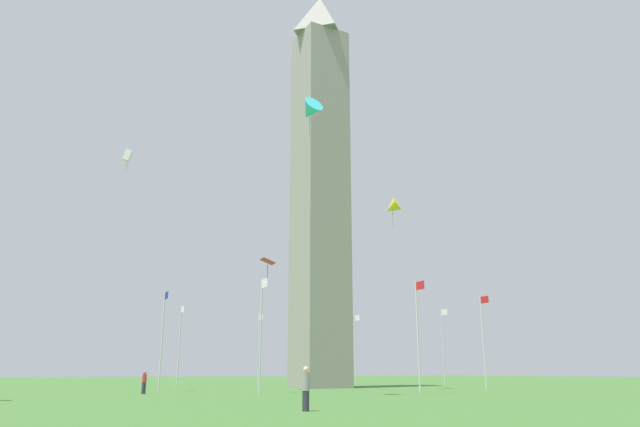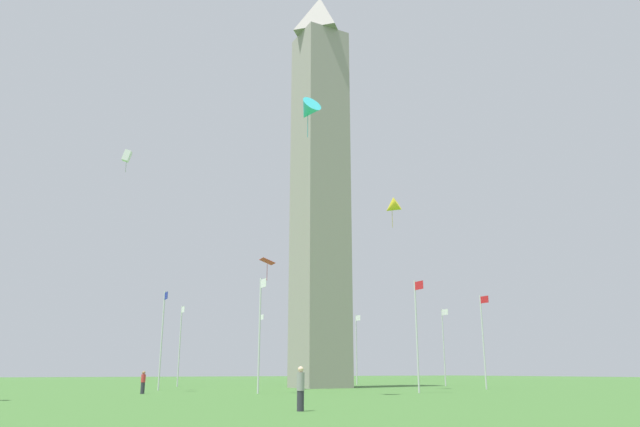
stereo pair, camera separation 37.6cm
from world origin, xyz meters
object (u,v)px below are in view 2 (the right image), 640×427
object	(u,v)px
flagpole_se	(357,346)
person_red_shirt	(143,382)
flagpole_w	(162,335)
kite_yellow_delta	(392,207)
kite_cyan_delta	(308,111)
flagpole_e	(444,343)
flagpole_sw	(180,342)
flagpole_n	(417,330)
flagpole_s	(260,345)
kite_white_box	(127,156)
obelisk_monument	(320,175)
flagpole_nw	(260,329)
flagpole_ne	(483,337)
kite_red_diamond	(267,262)
person_gray_shirt	(301,389)

from	to	relation	value
flagpole_se	person_red_shirt	xyz separation A→B (m)	(18.71, -29.75, -3.84)
flagpole_w	kite_yellow_delta	bearing A→B (deg)	65.21
kite_cyan_delta	kite_yellow_delta	size ratio (longest dim) A/B	1.03
flagpole_e	flagpole_sw	distance (m)	29.02
flagpole_n	flagpole_s	size ratio (longest dim) A/B	1.00
kite_white_box	kite_yellow_delta	distance (m)	24.21
obelisk_monument	flagpole_sw	xyz separation A→B (m)	(-11.05, -11.10, -17.29)
obelisk_monument	flagpole_nw	world-z (taller)	obelisk_monument
flagpole_n	flagpole_s	distance (m)	31.41
kite_cyan_delta	kite_white_box	bearing A→B (deg)	-142.02
flagpole_sw	kite_white_box	bearing A→B (deg)	-30.51
flagpole_se	flagpole_nw	bearing A→B (deg)	-45.00
flagpole_ne	flagpole_nw	world-z (taller)	same
flagpole_se	kite_cyan_delta	xyz separation A→B (m)	(29.40, -21.94, 14.86)
obelisk_monument	flagpole_ne	xyz separation A→B (m)	(11.16, 11.10, -17.29)
flagpole_n	kite_cyan_delta	distance (m)	18.57
kite_white_box	kite_cyan_delta	world-z (taller)	kite_cyan_delta
flagpole_s	flagpole_nw	distance (m)	29.02
flagpole_n	flagpole_w	world-z (taller)	same
kite_cyan_delta	kite_red_diamond	bearing A→B (deg)	167.32
flagpole_ne	flagpole_sw	bearing A→B (deg)	-135.00
flagpole_ne	kite_red_diamond	bearing A→B (deg)	-110.71
obelisk_monument	flagpole_w	size ratio (longest dim) A/B	5.18
person_gray_shirt	flagpole_sw	bearing A→B (deg)	24.53
flagpole_s	kite_red_diamond	size ratio (longest dim) A/B	4.24
person_red_shirt	kite_cyan_delta	world-z (taller)	kite_cyan_delta
obelisk_monument	flagpole_s	distance (m)	23.32
flagpole_ne	flagpole_se	world-z (taller)	same
flagpole_ne	flagpole_w	size ratio (longest dim) A/B	1.00
flagpole_ne	flagpole_s	xyz separation A→B (m)	(-26.81, -11.10, 0.00)
flagpole_w	kite_white_box	size ratio (longest dim) A/B	4.43
flagpole_n	kite_cyan_delta	xyz separation A→B (m)	(2.59, -10.83, 14.86)
flagpole_sw	flagpole_s	bearing A→B (deg)	112.50
obelisk_monument	flagpole_e	xyz separation A→B (m)	(0.06, 15.70, -17.29)
flagpole_e	kite_cyan_delta	xyz separation A→B (m)	(18.29, -26.54, 14.86)
obelisk_monument	person_red_shirt	bearing A→B (deg)	-67.66
flagpole_n	kite_white_box	bearing A→B (deg)	-116.17
person_red_shirt	kite_red_diamond	xyz separation A→B (m)	(-3.58, 11.02, 10.37)
flagpole_n	flagpole_e	size ratio (longest dim) A/B	1.00
person_gray_shirt	person_red_shirt	bearing A→B (deg)	36.90
flagpole_sw	kite_red_diamond	world-z (taller)	kite_red_diamond
flagpole_sw	person_gray_shirt	size ratio (longest dim) A/B	4.77
obelisk_monument	kite_yellow_delta	size ratio (longest dim) A/B	15.10
flagpole_w	person_red_shirt	size ratio (longest dim) A/B	5.30
kite_cyan_delta	flagpole_ne	bearing A→B (deg)	108.15
obelisk_monument	flagpole_s	world-z (taller)	obelisk_monument
obelisk_monument	person_gray_shirt	xyz separation A→B (m)	(30.01, -17.01, -21.04)
person_gray_shirt	kite_red_diamond	size ratio (longest dim) A/B	0.89
person_red_shirt	kite_white_box	size ratio (longest dim) A/B	0.83
flagpole_ne	kite_white_box	distance (m)	35.32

